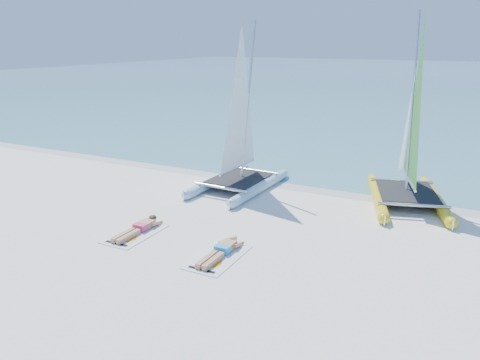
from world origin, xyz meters
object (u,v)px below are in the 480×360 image
(towel_b, at_px, (218,257))
(sunbather_b, at_px, (221,250))
(catamaran_yellow, at_px, (410,141))
(catamaran_blue, at_px, (240,139))
(towel_a, at_px, (135,234))
(sunbather_a, at_px, (139,228))

(towel_b, distance_m, sunbather_b, 0.22)
(towel_b, bearing_deg, catamaran_yellow, 63.25)
(catamaran_blue, bearing_deg, sunbather_b, -65.18)
(catamaran_yellow, bearing_deg, towel_b, -133.19)
(catamaran_yellow, relative_size, towel_b, 3.37)
(towel_a, xyz_separation_m, sunbather_a, (0.00, 0.19, 0.11))
(towel_a, xyz_separation_m, sunbather_b, (2.74, -0.03, 0.11))
(sunbather_a, xyz_separation_m, sunbather_b, (2.74, -0.22, 0.00))
(sunbather_a, distance_m, sunbather_b, 2.75)
(towel_b, xyz_separation_m, sunbather_b, (0.00, 0.19, 0.11))
(catamaran_blue, height_order, towel_b, catamaran_blue)
(towel_a, height_order, sunbather_b, sunbather_b)
(catamaran_blue, bearing_deg, towel_a, -94.77)
(catamaran_blue, distance_m, towel_a, 5.40)
(towel_a, height_order, sunbather_a, sunbather_a)
(catamaran_blue, xyz_separation_m, towel_b, (2.10, -5.29, -1.77))
(sunbather_a, bearing_deg, towel_a, -90.00)
(sunbather_b, bearing_deg, towel_a, 179.38)
(sunbather_a, height_order, towel_b, sunbather_a)
(catamaran_blue, xyz_separation_m, sunbather_b, (2.10, -5.09, -1.66))
(catamaran_yellow, distance_m, towel_b, 7.76)
(catamaran_yellow, xyz_separation_m, towel_a, (-6.12, -6.48, -1.95))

